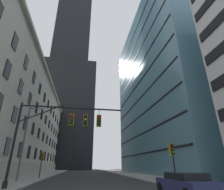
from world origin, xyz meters
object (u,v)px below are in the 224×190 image
at_px(traffic_signal_mast, 67,125).
at_px(street_lamppost, 28,135).
at_px(traffic_light_far_left, 42,158).
at_px(traffic_light_near_right, 172,151).
at_px(parked_car, 185,184).

bearing_deg(traffic_signal_mast, street_lamppost, 126.01).
bearing_deg(traffic_light_far_left, traffic_light_near_right, -39.85).
distance_m(traffic_light_near_right, parked_car, 5.31).
xyz_separation_m(traffic_light_near_right, street_lamppost, (-14.64, 6.93, 2.21)).
bearing_deg(traffic_signal_mast, traffic_light_far_left, 109.08).
height_order(traffic_light_near_right, street_lamppost, street_lamppost).
relative_size(traffic_light_far_left, parked_car, 0.72).
bearing_deg(traffic_signal_mast, parked_car, -29.82).
bearing_deg(street_lamppost, traffic_light_near_right, -25.34).
height_order(traffic_light_far_left, parked_car, traffic_light_far_left).
xyz_separation_m(traffic_light_near_right, traffic_light_far_left, (-13.51, 11.27, -0.19)).
xyz_separation_m(traffic_light_far_left, parked_car, (11.70, -15.73, -2.04)).
xyz_separation_m(traffic_signal_mast, parked_car, (7.80, -4.47, -4.35)).
xyz_separation_m(traffic_signal_mast, street_lamppost, (-5.03, 6.92, 0.10)).
distance_m(traffic_signal_mast, traffic_light_near_right, 9.84).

